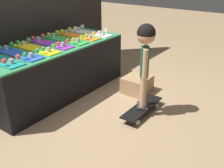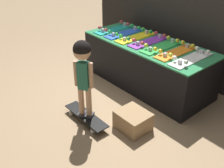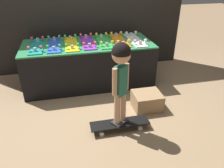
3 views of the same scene
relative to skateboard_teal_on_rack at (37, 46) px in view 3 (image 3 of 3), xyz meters
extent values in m
plane|color=#9E7F5B|center=(0.75, -0.60, -0.69)|extent=(16.00, 16.00, 0.00)
cube|color=black|center=(0.75, 0.65, 0.48)|extent=(3.65, 0.10, 2.35)
cube|color=black|center=(0.75, 0.01, -0.36)|extent=(1.99, 0.84, 0.65)
cube|color=#2D7F4C|center=(0.75, 0.01, -0.03)|extent=(1.99, 0.84, 0.02)
cube|color=teal|center=(0.00, 0.00, -0.01)|extent=(0.19, 0.71, 0.01)
cube|color=#B7B7BC|center=(0.00, 0.23, 0.02)|extent=(0.04, 0.04, 0.05)
cylinder|color=#D84C4C|center=(0.08, 0.23, 0.05)|extent=(0.03, 0.05, 0.05)
cylinder|color=#D84C4C|center=(-0.08, 0.23, 0.05)|extent=(0.03, 0.05, 0.05)
cube|color=#B7B7BC|center=(0.00, -0.23, 0.02)|extent=(0.04, 0.04, 0.05)
cylinder|color=#D84C4C|center=(0.08, -0.23, 0.05)|extent=(0.03, 0.05, 0.05)
cylinder|color=#D84C4C|center=(-0.08, -0.23, 0.05)|extent=(0.03, 0.05, 0.05)
cube|color=blue|center=(0.25, 0.00, -0.01)|extent=(0.19, 0.71, 0.01)
cube|color=#B7B7BC|center=(0.25, 0.24, 0.02)|extent=(0.04, 0.04, 0.05)
cylinder|color=green|center=(0.33, 0.24, 0.05)|extent=(0.03, 0.05, 0.05)
cylinder|color=green|center=(0.17, 0.24, 0.05)|extent=(0.03, 0.05, 0.05)
cube|color=#B7B7BC|center=(0.25, -0.23, 0.02)|extent=(0.04, 0.04, 0.05)
cylinder|color=green|center=(0.33, -0.23, 0.05)|extent=(0.03, 0.05, 0.05)
cylinder|color=green|center=(0.17, -0.23, 0.05)|extent=(0.03, 0.05, 0.05)
cube|color=yellow|center=(0.50, 0.00, -0.01)|extent=(0.19, 0.71, 0.01)
cube|color=#B7B7BC|center=(0.50, 0.24, 0.02)|extent=(0.04, 0.04, 0.05)
cylinder|color=green|center=(0.58, 0.24, 0.05)|extent=(0.03, 0.05, 0.05)
cylinder|color=green|center=(0.42, 0.24, 0.05)|extent=(0.03, 0.05, 0.05)
cube|color=#B7B7BC|center=(0.50, -0.23, 0.02)|extent=(0.04, 0.04, 0.05)
cylinder|color=green|center=(0.58, -0.23, 0.05)|extent=(0.03, 0.05, 0.05)
cylinder|color=green|center=(0.42, -0.23, 0.05)|extent=(0.03, 0.05, 0.05)
cube|color=purple|center=(0.75, 0.02, -0.01)|extent=(0.19, 0.71, 0.01)
cube|color=#B7B7BC|center=(0.75, 0.26, 0.02)|extent=(0.04, 0.04, 0.05)
cylinder|color=#D84C4C|center=(0.83, 0.26, 0.05)|extent=(0.03, 0.05, 0.05)
cylinder|color=#D84C4C|center=(0.67, 0.26, 0.05)|extent=(0.03, 0.05, 0.05)
cube|color=#B7B7BC|center=(0.75, -0.21, 0.02)|extent=(0.04, 0.04, 0.05)
cylinder|color=#D84C4C|center=(0.83, -0.21, 0.05)|extent=(0.03, 0.05, 0.05)
cylinder|color=#D84C4C|center=(0.67, -0.21, 0.05)|extent=(0.03, 0.05, 0.05)
cube|color=green|center=(1.00, 0.01, -0.01)|extent=(0.19, 0.71, 0.01)
cube|color=#B7B7BC|center=(1.00, 0.24, 0.02)|extent=(0.04, 0.04, 0.05)
cylinder|color=yellow|center=(1.09, 0.24, 0.05)|extent=(0.03, 0.05, 0.05)
cylinder|color=yellow|center=(0.92, 0.24, 0.05)|extent=(0.03, 0.05, 0.05)
cube|color=#B7B7BC|center=(1.00, -0.23, 0.02)|extent=(0.04, 0.04, 0.05)
cylinder|color=yellow|center=(1.09, -0.23, 0.05)|extent=(0.03, 0.05, 0.05)
cylinder|color=yellow|center=(0.92, -0.23, 0.05)|extent=(0.03, 0.05, 0.05)
cube|color=orange|center=(1.26, 0.01, -0.01)|extent=(0.19, 0.71, 0.01)
cube|color=#B7B7BC|center=(1.26, 0.24, 0.02)|extent=(0.04, 0.04, 0.05)
cylinder|color=yellow|center=(1.34, 0.24, 0.05)|extent=(0.03, 0.05, 0.05)
cylinder|color=yellow|center=(1.17, 0.24, 0.05)|extent=(0.03, 0.05, 0.05)
cube|color=#B7B7BC|center=(1.26, -0.23, 0.02)|extent=(0.04, 0.04, 0.05)
cylinder|color=yellow|center=(1.34, -0.23, 0.05)|extent=(0.03, 0.05, 0.05)
cylinder|color=yellow|center=(1.17, -0.23, 0.05)|extent=(0.03, 0.05, 0.05)
cube|color=white|center=(1.51, -0.02, -0.01)|extent=(0.19, 0.71, 0.01)
cube|color=#B7B7BC|center=(1.51, 0.21, 0.02)|extent=(0.04, 0.04, 0.05)
cylinder|color=white|center=(1.59, 0.21, 0.05)|extent=(0.03, 0.05, 0.05)
cylinder|color=white|center=(1.43, 0.21, 0.05)|extent=(0.03, 0.05, 0.05)
cube|color=#B7B7BC|center=(1.51, -0.26, 0.02)|extent=(0.04, 0.04, 0.05)
cylinder|color=white|center=(1.59, -0.26, 0.05)|extent=(0.03, 0.05, 0.05)
cylinder|color=white|center=(1.43, -0.26, 0.05)|extent=(0.03, 0.05, 0.05)
cube|color=black|center=(0.94, -1.27, -0.61)|extent=(0.70, 0.18, 0.01)
cube|color=#B7B7BC|center=(1.17, -1.27, -0.64)|extent=(0.04, 0.04, 0.05)
cylinder|color=white|center=(1.17, -1.19, -0.67)|extent=(0.05, 0.03, 0.05)
cylinder|color=white|center=(1.17, -1.34, -0.67)|extent=(0.05, 0.03, 0.05)
cube|color=#B7B7BC|center=(0.71, -1.27, -0.64)|extent=(0.04, 0.04, 0.05)
cylinder|color=white|center=(0.71, -1.19, -0.67)|extent=(0.05, 0.03, 0.05)
cylinder|color=white|center=(0.71, -1.34, -0.67)|extent=(0.05, 0.03, 0.05)
cube|color=#2D2D33|center=(0.98, -1.24, -0.59)|extent=(0.14, 0.15, 0.03)
cylinder|color=tan|center=(0.98, -1.24, -0.38)|extent=(0.07, 0.07, 0.39)
cube|color=#2D2D33|center=(0.90, -1.29, -0.59)|extent=(0.14, 0.15, 0.03)
cylinder|color=tan|center=(0.90, -1.29, -0.38)|extent=(0.07, 0.07, 0.39)
cube|color=#236651|center=(0.94, -1.27, -0.04)|extent=(0.15, 0.14, 0.34)
cylinder|color=tan|center=(1.02, -1.22, -0.03)|extent=(0.05, 0.05, 0.31)
cylinder|color=tan|center=(0.87, -1.31, -0.03)|extent=(0.05, 0.05, 0.31)
sphere|color=tan|center=(0.94, -1.27, 0.25)|extent=(0.19, 0.19, 0.19)
sphere|color=black|center=(0.94, -1.27, 0.28)|extent=(0.20, 0.20, 0.20)
cube|color=#A37F56|center=(1.41, -0.91, -0.58)|extent=(0.37, 0.33, 0.22)
camera|label=1|loc=(-1.45, -2.55, 0.93)|focal=42.00mm
camera|label=2|loc=(3.14, -2.71, 1.36)|focal=42.00mm
camera|label=3|loc=(0.40, -3.25, 1.02)|focal=35.00mm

